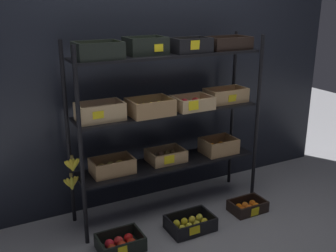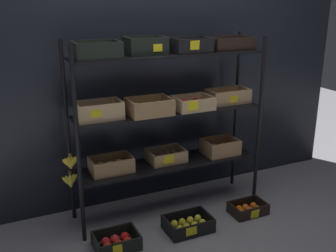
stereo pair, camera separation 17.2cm
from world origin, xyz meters
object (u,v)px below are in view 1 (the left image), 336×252
object	(u,v)px
crate_ground_apple_red	(120,244)
crate_ground_lemon	(191,224)
display_rack	(166,106)
crate_ground_tangerine	(247,207)

from	to	relation	value
crate_ground_apple_red	crate_ground_lemon	world-z (taller)	crate_ground_lemon
display_rack	crate_ground_lemon	distance (m)	0.99
crate_ground_lemon	crate_ground_tangerine	world-z (taller)	crate_ground_lemon
crate_ground_apple_red	crate_ground_tangerine	world-z (taller)	crate_ground_apple_red
display_rack	crate_ground_tangerine	bearing A→B (deg)	-30.70
display_rack	crate_ground_tangerine	xyz separation A→B (m)	(0.62, -0.37, -0.91)
crate_ground_apple_red	crate_ground_lemon	size ratio (longest dim) A/B	0.90
display_rack	crate_ground_apple_red	xyz separation A→B (m)	(-0.59, -0.37, -0.91)
crate_ground_lemon	crate_ground_apple_red	bearing A→B (deg)	178.73
crate_ground_apple_red	crate_ground_lemon	xyz separation A→B (m)	(0.61, -0.01, 0.00)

